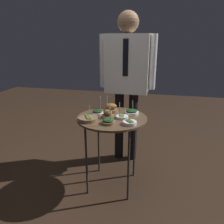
{
  "coord_description": "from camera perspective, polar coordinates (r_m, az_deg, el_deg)",
  "views": [
    {
      "loc": [
        0.43,
        -1.83,
        1.39
      ],
      "look_at": [
        0.0,
        0.0,
        0.77
      ],
      "focal_mm": 35.0,
      "sensor_mm": 36.0,
      "label": 1
    }
  ],
  "objects": [
    {
      "name": "serving_cart",
      "position": [
        2.01,
        -0.0,
        -2.87
      ],
      "size": [
        0.64,
        0.64,
        0.72
      ],
      "color": "brown",
      "rests_on": "ground_plane"
    },
    {
      "name": "bowl_asparagus_back_right",
      "position": [
        1.97,
        2.61,
        -1.24
      ],
      "size": [
        0.11,
        0.11,
        0.14
      ],
      "color": "silver",
      "rests_on": "serving_cart"
    },
    {
      "name": "bowl_spinach_front_left",
      "position": [
        1.83,
        -0.94,
        -2.48
      ],
      "size": [
        0.12,
        0.12,
        0.15
      ],
      "color": "brown",
      "rests_on": "serving_cart"
    },
    {
      "name": "bowl_roast_near_rim",
      "position": [
        1.98,
        -1.11,
        -0.58
      ],
      "size": [
        0.12,
        0.12,
        0.14
      ],
      "color": "brown",
      "rests_on": "serving_cart"
    },
    {
      "name": "bowl_asparagus_front_right",
      "position": [
        1.92,
        -6.22,
        -1.76
      ],
      "size": [
        0.17,
        0.17,
        0.12
      ],
      "color": "brown",
      "rests_on": "serving_cart"
    },
    {
      "name": "ground_plane",
      "position": [
        2.33,
        -0.0,
        -18.17
      ],
      "size": [
        8.0,
        8.0,
        0.0
      ],
      "primitive_type": "plane",
      "color": "black"
    },
    {
      "name": "bowl_roast_mid_left",
      "position": [
        2.13,
        -0.29,
        0.98
      ],
      "size": [
        0.14,
        0.14,
        0.16
      ],
      "color": "brown",
      "rests_on": "serving_cart"
    },
    {
      "name": "waiter_figure",
      "position": [
        2.43,
        3.96,
        10.55
      ],
      "size": [
        0.62,
        0.23,
        1.68
      ],
      "color": "black",
      "rests_on": "ground_plane"
    },
    {
      "name": "bowl_spinach_far_rim",
      "position": [
        2.07,
        -3.78,
        -0.05
      ],
      "size": [
        0.12,
        0.12,
        0.18
      ],
      "color": "white",
      "rests_on": "serving_cart"
    },
    {
      "name": "bowl_asparagus_center",
      "position": [
        1.83,
        4.66,
        -2.8
      ],
      "size": [
        0.12,
        0.12,
        0.04
      ],
      "color": "silver",
      "rests_on": "serving_cart"
    },
    {
      "name": "bowl_spinach_mid_right",
      "position": [
        2.07,
        5.15,
        -0.02
      ],
      "size": [
        0.13,
        0.13,
        0.13
      ],
      "color": "white",
      "rests_on": "serving_cart"
    }
  ]
}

